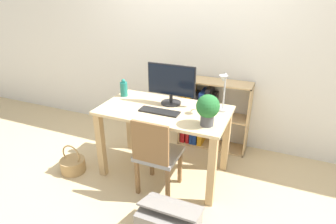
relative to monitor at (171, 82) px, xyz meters
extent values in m
plane|color=#CCB284|center=(-0.01, -0.16, -1.00)|extent=(10.00, 10.00, 0.00)
cube|color=silver|center=(-0.01, 0.77, 0.30)|extent=(8.00, 0.05, 2.60)
cube|color=#D8BC8C|center=(-0.01, -0.16, -0.25)|extent=(1.31, 0.72, 0.03)
cube|color=tan|center=(-0.61, -0.46, -0.63)|extent=(0.07, 0.07, 0.74)
cube|color=tan|center=(0.59, -0.46, -0.63)|extent=(0.07, 0.07, 0.74)
cube|color=tan|center=(-0.61, 0.14, -0.63)|extent=(0.07, 0.07, 0.74)
cube|color=tan|center=(0.59, 0.14, -0.63)|extent=(0.07, 0.07, 0.74)
cylinder|color=#232326|center=(0.00, 0.00, -0.23)|extent=(0.21, 0.21, 0.02)
cylinder|color=#232326|center=(0.00, 0.00, -0.17)|extent=(0.04, 0.04, 0.09)
cube|color=#232326|center=(0.00, 0.00, 0.02)|extent=(0.52, 0.02, 0.32)
cube|color=black|center=(0.00, 0.00, 0.02)|extent=(0.49, 0.03, 0.30)
cube|color=black|center=(-0.02, -0.25, -0.23)|extent=(0.41, 0.13, 0.02)
cylinder|color=#1E7266|center=(-0.57, 0.00, -0.15)|extent=(0.08, 0.08, 0.16)
sphere|color=#1E7266|center=(-0.57, 0.00, -0.06)|extent=(0.04, 0.04, 0.04)
cylinder|color=#B7B7BC|center=(0.54, 0.03, -0.23)|extent=(0.10, 0.10, 0.02)
cylinder|color=#B7B7BC|center=(0.54, 0.03, -0.03)|extent=(0.02, 0.02, 0.36)
cylinder|color=#B7B7BC|center=(0.54, -0.02, 0.15)|extent=(0.01, 0.10, 0.01)
cone|color=#B7B7BC|center=(0.54, -0.07, 0.13)|extent=(0.08, 0.08, 0.06)
cylinder|color=#4C4C51|center=(0.48, -0.34, -0.19)|extent=(0.12, 0.12, 0.10)
sphere|color=#23662D|center=(0.48, -0.34, -0.05)|extent=(0.21, 0.21, 0.21)
cube|color=gray|center=(0.05, -0.43, -0.59)|extent=(0.40, 0.40, 0.04)
cube|color=brown|center=(0.05, -0.62, -0.37)|extent=(0.36, 0.03, 0.40)
cube|color=brown|center=(-0.11, -0.59, -0.81)|extent=(0.04, 0.04, 0.39)
cube|color=brown|center=(0.21, -0.59, -0.81)|extent=(0.04, 0.04, 0.39)
cube|color=brown|center=(-0.11, -0.27, -0.81)|extent=(0.04, 0.04, 0.39)
cube|color=brown|center=(0.21, -0.27, -0.81)|extent=(0.04, 0.04, 0.39)
cube|color=tan|center=(-0.08, 0.59, -0.56)|extent=(0.02, 0.28, 0.88)
cube|color=tan|center=(0.75, 0.59, -0.56)|extent=(0.02, 0.28, 0.88)
cube|color=tan|center=(0.33, 0.59, -0.99)|extent=(0.85, 0.28, 0.02)
cube|color=tan|center=(0.33, 0.59, -0.13)|extent=(0.85, 0.28, 0.02)
cube|color=tan|center=(0.33, 0.59, -0.56)|extent=(0.82, 0.28, 0.02)
cube|color=red|center=(-0.04, 0.59, -0.84)|extent=(0.06, 0.24, 0.29)
cube|color=red|center=(0.03, 0.59, -0.82)|extent=(0.04, 0.24, 0.33)
cube|color=navy|center=(0.08, 0.59, -0.79)|extent=(0.04, 0.24, 0.38)
cube|color=navy|center=(0.13, 0.59, -0.82)|extent=(0.05, 0.24, 0.32)
cube|color=orange|center=(0.20, 0.59, -0.82)|extent=(0.06, 0.24, 0.32)
cube|color=orange|center=(-0.04, 0.59, -0.39)|extent=(0.05, 0.24, 0.32)
cube|color=orange|center=(0.03, 0.59, -0.40)|extent=(0.06, 0.24, 0.31)
cube|color=black|center=(0.11, 0.59, -0.43)|extent=(0.07, 0.24, 0.24)
cube|color=navy|center=(0.19, 0.59, -0.41)|extent=(0.07, 0.24, 0.29)
cube|color=black|center=(0.27, 0.59, -0.38)|extent=(0.05, 0.24, 0.35)
cube|color=black|center=(0.33, 0.59, -0.42)|extent=(0.05, 0.24, 0.27)
cylinder|color=tan|center=(-0.95, -0.55, -0.93)|extent=(0.27, 0.27, 0.15)
torus|color=tan|center=(-0.95, -0.55, -0.78)|extent=(0.23, 0.02, 0.23)
cube|color=gray|center=(0.38, -0.96, -0.87)|extent=(0.49, 0.30, 0.25)
cube|color=gray|center=(0.38, -0.90, -0.74)|extent=(0.50, 0.29, 0.12)
camera|label=1|loc=(1.03, -2.54, 0.91)|focal=30.00mm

